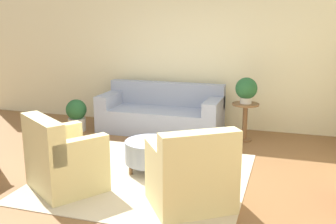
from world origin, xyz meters
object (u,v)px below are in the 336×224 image
object	(u,v)px
armchair_right	(192,176)
potted_plant_floor	(76,114)
ottoman_table	(151,152)
potted_plant_on_side_table	(246,89)
couch	(161,114)
armchair_left	(63,161)
side_table	(245,116)

from	to	relation	value
armchair_right	potted_plant_floor	bearing A→B (deg)	139.86
ottoman_table	potted_plant_on_side_table	world-z (taller)	potted_plant_on_side_table
couch	armchair_left	distance (m)	2.76
ottoman_table	potted_plant_on_side_table	xyz separation A→B (m)	(1.03, 1.76, 0.60)
potted_plant_on_side_table	potted_plant_floor	distance (m)	3.06
armchair_left	potted_plant_floor	bearing A→B (deg)	116.68
armchair_left	potted_plant_floor	distance (m)	2.58
ottoman_table	couch	bearing A→B (deg)	104.06
ottoman_table	potted_plant_floor	xyz separation A→B (m)	(-1.96, 1.46, 0.03)
couch	potted_plant_floor	xyz separation A→B (m)	(-1.49, -0.43, -0.00)
couch	armchair_right	world-z (taller)	armchair_right
potted_plant_on_side_table	ottoman_table	bearing A→B (deg)	-120.38
couch	armchair_right	distance (m)	3.01
couch	potted_plant_on_side_table	xyz separation A→B (m)	(1.51, -0.13, 0.56)
potted_plant_on_side_table	potted_plant_floor	xyz separation A→B (m)	(-2.99, -0.31, -0.57)
armchair_right	potted_plant_on_side_table	xyz separation A→B (m)	(0.26, 2.61, 0.51)
ottoman_table	potted_plant_on_side_table	size ratio (longest dim) A/B	1.58
couch	armchair_right	bearing A→B (deg)	-65.47
ottoman_table	side_table	size ratio (longest dim) A/B	1.07
armchair_left	side_table	xyz separation A→B (m)	(1.83, 2.61, 0.06)
armchair_left	potted_plant_on_side_table	distance (m)	3.23
potted_plant_floor	armchair_right	bearing A→B (deg)	-40.14
potted_plant_on_side_table	couch	bearing A→B (deg)	175.23
potted_plant_floor	couch	bearing A→B (deg)	16.22
armchair_left	armchair_right	bearing A→B (deg)	0.00
armchair_right	potted_plant_on_side_table	distance (m)	2.68
armchair_right	potted_plant_on_side_table	bearing A→B (deg)	84.37
ottoman_table	potted_plant_floor	world-z (taller)	potted_plant_floor
ottoman_table	side_table	world-z (taller)	side_table
couch	potted_plant_floor	size ratio (longest dim) A/B	3.77
armchair_right	side_table	world-z (taller)	armchair_right
ottoman_table	side_table	xyz separation A→B (m)	(1.03, 1.76, 0.15)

